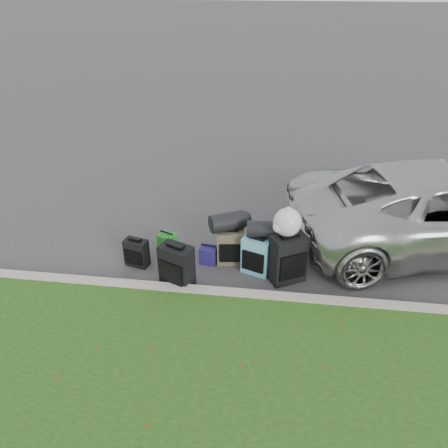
# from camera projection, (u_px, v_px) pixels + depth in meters

# --- Properties ---
(ground) EXTENTS (120.00, 120.00, 0.00)m
(ground) POSITION_uv_depth(u_px,v_px,m) (228.00, 259.00, 7.22)
(ground) COLOR #383535
(ground) RESTS_ON ground
(curb) EXTENTS (120.00, 0.18, 0.15)m
(curb) POSITION_uv_depth(u_px,v_px,m) (220.00, 295.00, 6.33)
(curb) COLOR #9E937F
(curb) RESTS_ON ground
(suv) EXTENTS (5.41, 3.37, 1.39)m
(suv) POSITION_uv_depth(u_px,v_px,m) (443.00, 208.00, 7.27)
(suv) COLOR #B7B7B2
(suv) RESTS_ON ground
(suitcase_small_black) EXTENTS (0.40, 0.28, 0.46)m
(suitcase_small_black) POSITION_uv_depth(u_px,v_px,m) (137.00, 253.00, 6.97)
(suitcase_small_black) COLOR black
(suitcase_small_black) RESTS_ON ground
(suitcase_large_black_left) EXTENTS (0.55, 0.45, 0.69)m
(suitcase_large_black_left) POSITION_uv_depth(u_px,v_px,m) (177.00, 266.00, 6.46)
(suitcase_large_black_left) COLOR black
(suitcase_large_black_left) RESTS_ON ground
(suitcase_olive) EXTENTS (0.46, 0.32, 0.59)m
(suitcase_olive) POSITION_uv_depth(u_px,v_px,m) (231.00, 246.00, 7.01)
(suitcase_olive) COLOR #413D29
(suitcase_olive) RESTS_ON ground
(suitcase_teal) EXTENTS (0.50, 0.39, 0.62)m
(suitcase_teal) POSITION_uv_depth(u_px,v_px,m) (257.00, 255.00, 6.77)
(suitcase_teal) COLOR teal
(suitcase_teal) RESTS_ON ground
(suitcase_large_black_right) EXTENTS (0.60, 0.52, 0.78)m
(suitcase_large_black_right) POSITION_uv_depth(u_px,v_px,m) (288.00, 259.00, 6.56)
(suitcase_large_black_right) COLOR black
(suitcase_large_black_right) RESTS_ON ground
(tote_green) EXTENTS (0.33, 0.30, 0.31)m
(tote_green) POSITION_uv_depth(u_px,v_px,m) (167.00, 242.00, 7.37)
(tote_green) COLOR #1C801F
(tote_green) RESTS_ON ground
(tote_navy) EXTENTS (0.30, 0.25, 0.29)m
(tote_navy) POSITION_uv_depth(u_px,v_px,m) (209.00, 255.00, 7.07)
(tote_navy) COLOR navy
(tote_navy) RESTS_ON ground
(duffel_left) EXTENTS (0.61, 0.51, 0.29)m
(duffel_left) POSITION_uv_depth(u_px,v_px,m) (227.00, 222.00, 6.81)
(duffel_left) COLOR black
(duffel_left) RESTS_ON suitcase_olive
(duffel_right) EXTENTS (0.47, 0.27, 0.26)m
(duffel_right) POSITION_uv_depth(u_px,v_px,m) (262.00, 229.00, 6.60)
(duffel_right) COLOR black
(duffel_right) RESTS_ON suitcase_teal
(trash_bag) EXTENTS (0.41, 0.41, 0.41)m
(trash_bag) POSITION_uv_depth(u_px,v_px,m) (287.00, 222.00, 6.31)
(trash_bag) COLOR silver
(trash_bag) RESTS_ON suitcase_large_black_right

